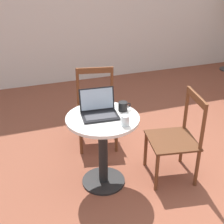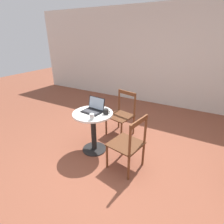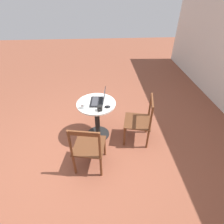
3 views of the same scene
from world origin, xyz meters
name	(u,v)px [view 1 (image 1 of 3)]	position (x,y,z in m)	size (l,w,h in m)	color
ground_plane	(173,187)	(0.00, 0.00, 0.00)	(16.00, 16.00, 0.00)	brown
wall_back	(84,3)	(0.00, 3.23, 1.35)	(9.40, 0.06, 2.70)	silver
cafe_table_near	(103,137)	(-0.62, 0.32, 0.53)	(0.68, 0.68, 0.74)	black
chair_near_back	(96,109)	(-0.45, 1.08, 0.44)	(0.54, 0.54, 0.90)	brown
chair_near_right	(177,138)	(0.11, 0.19, 0.44)	(0.53, 0.53, 0.90)	brown
laptop	(99,110)	(-0.64, 0.36, 0.79)	(0.35, 0.29, 0.23)	black
mouse	(111,105)	(-0.47, 0.51, 0.76)	(0.06, 0.10, 0.03)	black
mug	(123,106)	(-0.40, 0.38, 0.79)	(0.12, 0.09, 0.09)	black
drinking_glass	(125,121)	(-0.48, 0.10, 0.79)	(0.07, 0.07, 0.09)	silver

